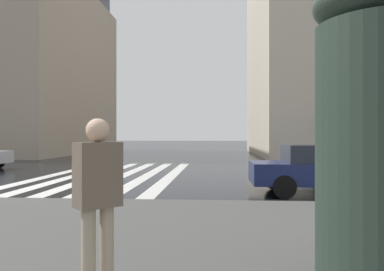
{
  "coord_description": "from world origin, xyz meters",
  "views": [
    {
      "loc": [
        -11.6,
        -5.87,
        1.67
      ],
      "look_at": [
        2.37,
        -4.91,
        1.68
      ],
      "focal_mm": 34.04,
      "sensor_mm": 36.0,
      "label": 1
    }
  ],
  "objects_px": {
    "billboard_column": "(377,129)",
    "car_navy": "(325,168)",
    "car_black": "(352,156)",
    "pedestrian_by_billboard": "(98,193)"
  },
  "relations": [
    {
      "from": "billboard_column",
      "to": "car_black",
      "type": "xyz_separation_m",
      "value": [
        13.36,
        -4.56,
        -0.98
      ]
    },
    {
      "from": "billboard_column",
      "to": "car_navy",
      "type": "height_order",
      "value": "billboard_column"
    },
    {
      "from": "car_black",
      "to": "pedestrian_by_billboard",
      "type": "relative_size",
      "value": 2.44
    },
    {
      "from": "car_navy",
      "to": "car_black",
      "type": "xyz_separation_m",
      "value": [
        6.5,
        -3.08,
        0.0
      ]
    },
    {
      "from": "billboard_column",
      "to": "car_navy",
      "type": "xyz_separation_m",
      "value": [
        6.86,
        -1.49,
        -0.98
      ]
    },
    {
      "from": "car_navy",
      "to": "pedestrian_by_billboard",
      "type": "height_order",
      "value": "pedestrian_by_billboard"
    },
    {
      "from": "car_black",
      "to": "pedestrian_by_billboard",
      "type": "xyz_separation_m",
      "value": [
        -13.8,
        7.26,
        0.38
      ]
    },
    {
      "from": "billboard_column",
      "to": "car_black",
      "type": "distance_m",
      "value": 14.15
    },
    {
      "from": "billboard_column",
      "to": "car_black",
      "type": "height_order",
      "value": "billboard_column"
    },
    {
      "from": "car_black",
      "to": "pedestrian_by_billboard",
      "type": "bearing_deg",
      "value": 152.25
    }
  ]
}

